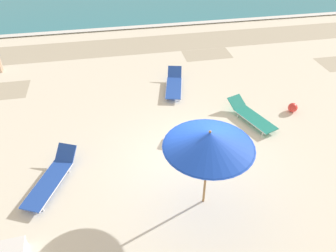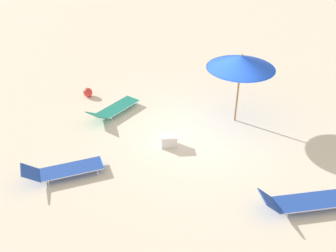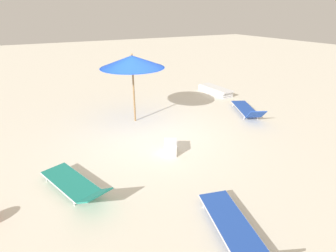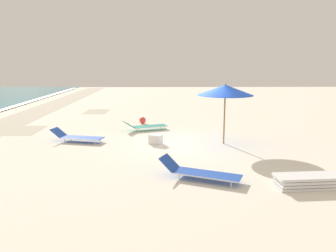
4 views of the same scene
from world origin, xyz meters
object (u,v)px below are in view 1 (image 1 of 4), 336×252
object	(u,v)px
sun_lounger_under_umbrella	(52,178)
sun_lounger_near_water_left	(251,115)
cooler_box	(181,134)
beach_ball	(293,108)
sun_lounger_beside_umbrella	(174,84)
beach_umbrella	(209,140)

from	to	relation	value
sun_lounger_under_umbrella	sun_lounger_near_water_left	world-z (taller)	sun_lounger_under_umbrella
sun_lounger_near_water_left	cooler_box	distance (m)	2.71
sun_lounger_near_water_left	beach_ball	world-z (taller)	sun_lounger_near_water_left
sun_lounger_beside_umbrella	beach_ball	size ratio (longest dim) A/B	6.40
sun_lounger_beside_umbrella	cooler_box	world-z (taller)	sun_lounger_beside_umbrella
sun_lounger_near_water_left	cooler_box	world-z (taller)	sun_lounger_near_water_left
beach_umbrella	sun_lounger_under_umbrella	bearing A→B (deg)	160.17
sun_lounger_under_umbrella	beach_ball	xyz separation A→B (m)	(8.41, 2.01, -0.04)
sun_lounger_under_umbrella	sun_lounger_beside_umbrella	world-z (taller)	sun_lounger_under_umbrella
beach_umbrella	cooler_box	world-z (taller)	beach_umbrella
sun_lounger_near_water_left	beach_umbrella	bearing A→B (deg)	-149.34
beach_umbrella	sun_lounger_near_water_left	world-z (taller)	beach_umbrella
beach_umbrella	cooler_box	xyz separation A→B (m)	(0.01, 2.71, -1.94)
cooler_box	beach_ball	bearing A→B (deg)	128.37
sun_lounger_beside_umbrella	sun_lounger_near_water_left	bearing A→B (deg)	-36.20
sun_lounger_under_umbrella	cooler_box	distance (m)	4.22
sun_lounger_under_umbrella	beach_ball	world-z (taller)	sun_lounger_under_umbrella
sun_lounger_near_water_left	sun_lounger_under_umbrella	bearing A→B (deg)	175.18
beach_ball	sun_lounger_near_water_left	bearing A→B (deg)	-172.54
beach_umbrella	cooler_box	distance (m)	3.33
beach_umbrella	sun_lounger_beside_umbrella	bearing A→B (deg)	85.81
sun_lounger_under_umbrella	beach_ball	size ratio (longest dim) A/B	6.69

